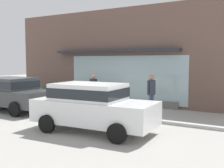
{
  "coord_description": "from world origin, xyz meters",
  "views": [
    {
      "loc": [
        7.64,
        -10.04,
        2.39
      ],
      "look_at": [
        0.94,
        1.2,
        1.27
      ],
      "focal_mm": 43.85,
      "sensor_mm": 36.0,
      "label": 1
    }
  ],
  "objects": [
    {
      "name": "ground_plane",
      "position": [
        0.0,
        0.0,
        0.0
      ],
      "size": [
        60.0,
        60.0,
        0.0
      ],
      "primitive_type": "plane",
      "color": "#9E9B93"
    },
    {
      "name": "curb_strip",
      "position": [
        0.0,
        -0.2,
        0.06
      ],
      "size": [
        14.0,
        0.24,
        0.12
      ],
      "primitive_type": "cube",
      "color": "#B2B2AD",
      "rests_on": "ground_plane"
    },
    {
      "name": "storefront",
      "position": [
        0.01,
        3.19,
        2.56
      ],
      "size": [
        14.0,
        0.81,
        5.24
      ],
      "color": "brown",
      "rests_on": "ground_plane"
    },
    {
      "name": "fire_hydrant",
      "position": [
        0.07,
        1.15,
        0.49
      ],
      "size": [
        0.42,
        0.39,
        0.98
      ],
      "color": "gold",
      "rests_on": "ground_plane"
    },
    {
      "name": "pedestrian_with_handbag",
      "position": [
        -0.46,
        1.68,
        0.99
      ],
      "size": [
        0.69,
        0.26,
        1.68
      ],
      "rotation": [
        0.0,
        0.0,
        6.13
      ],
      "color": "brown",
      "rests_on": "ground_plane"
    },
    {
      "name": "pedestrian_passerby",
      "position": [
        2.96,
        1.23,
        1.05
      ],
      "size": [
        0.31,
        0.46,
        1.77
      ],
      "rotation": [
        0.0,
        0.0,
        1.17
      ],
      "color": "#475675",
      "rests_on": "ground_plane"
    },
    {
      "name": "parked_car_white",
      "position": [
        2.38,
        -2.54,
        0.91
      ],
      "size": [
        4.29,
        2.11,
        1.62
      ],
      "rotation": [
        0.0,
        0.0,
        0.06
      ],
      "color": "white",
      "rests_on": "ground_plane"
    },
    {
      "name": "parked_car_dark_gray",
      "position": [
        -3.18,
        -1.32,
        0.9
      ],
      "size": [
        4.29,
        2.12,
        1.58
      ],
      "rotation": [
        0.0,
        0.0,
        -0.03
      ],
      "color": "#383A3D",
      "rests_on": "ground_plane"
    },
    {
      "name": "potted_plant_low_front",
      "position": [
        -3.14,
        2.16,
        0.3
      ],
      "size": [
        0.38,
        0.38,
        0.55
      ],
      "color": "#33473D",
      "rests_on": "ground_plane"
    },
    {
      "name": "potted_plant_window_left",
      "position": [
        -0.52,
        2.62,
        0.54
      ],
      "size": [
        0.4,
        0.4,
        1.13
      ],
      "color": "#9E6042",
      "rests_on": "ground_plane"
    },
    {
      "name": "potted_plant_near_hydrant",
      "position": [
        -4.1,
        2.29,
        0.34
      ],
      "size": [
        0.28,
        0.28,
        0.63
      ],
      "color": "#33473D",
      "rests_on": "ground_plane"
    },
    {
      "name": "potted_plant_window_center",
      "position": [
        -4.94,
        2.48,
        0.4
      ],
      "size": [
        0.56,
        0.56,
        0.77
      ],
      "color": "#4C4C51",
      "rests_on": "ground_plane"
    }
  ]
}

